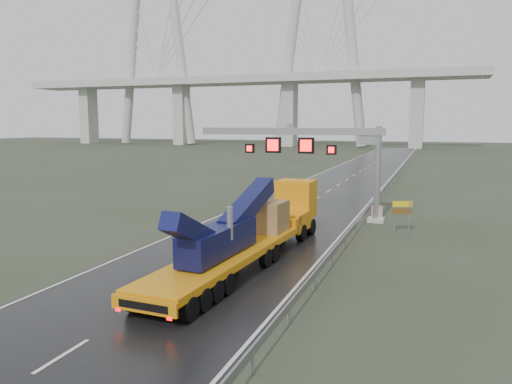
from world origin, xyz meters
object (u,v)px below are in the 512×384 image
at_px(sign_gantry, 315,147).
at_px(heavy_haul_truck, 258,227).
at_px(striped_barrier, 377,214).
at_px(exit_sign_pair, 402,211).

height_order(sign_gantry, heavy_haul_truck, sign_gantry).
xyz_separation_m(sign_gantry, striped_barrier, (4.85, 0.10, -5.00)).
bearing_deg(heavy_haul_truck, exit_sign_pair, 52.98).
xyz_separation_m(heavy_haul_truck, exit_sign_pair, (7.19, 8.55, -0.08)).
bearing_deg(heavy_haul_truck, striped_barrier, 70.54).
bearing_deg(sign_gantry, heavy_haul_truck, -91.38).
distance_m(sign_gantry, exit_sign_pair, 8.82).
bearing_deg(striped_barrier, sign_gantry, -160.02).
xyz_separation_m(heavy_haul_truck, striped_barrier, (5.15, 12.42, -1.07)).
relative_size(sign_gantry, exit_sign_pair, 6.49).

